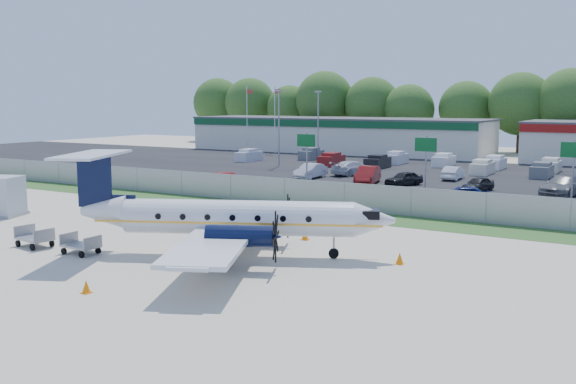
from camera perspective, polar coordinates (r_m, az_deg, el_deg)
The scene contains 32 objects.
ground at distance 34.45m, azimuth -5.07°, elevation -5.01°, with size 170.00×170.00×0.00m, color beige.
grass_verge at distance 44.56m, azimuth 3.90°, elevation -1.98°, with size 170.00×4.00×0.02m, color #2D561E.
access_road at distance 50.84m, azimuth 7.42°, elevation -0.77°, with size 170.00×8.00×0.02m, color black.
parking_lot at distance 70.50m, azimuth 14.11°, elevation 1.52°, with size 170.00×32.00×0.02m, color black.
perimeter_fence at distance 46.18m, azimuth 5.02°, elevation -0.38°, with size 120.00×0.06×1.99m.
building_west at distance 99.45m, azimuth 4.39°, elevation 5.11°, with size 46.40×12.40×5.24m.
sign_left at distance 57.40m, azimuth 1.64°, elevation 3.92°, with size 1.80×0.26×5.00m.
sign_mid at distance 53.02m, azimuth 12.14°, elevation 3.40°, with size 1.80×0.26×5.00m.
sign_right at distance 50.69m, azimuth 24.04°, elevation 2.67°, with size 1.80×0.26×5.00m.
flagpole_west at distance 99.25m, azimuth -3.63°, elevation 6.85°, with size 1.06×0.12×10.00m.
flagpole_east at distance 96.55m, azimuth -1.15°, elevation 6.83°, with size 1.06×0.12×10.00m.
light_pole_nw at distance 76.37m, azimuth -0.82°, elevation 6.18°, with size 0.90×0.35×9.09m.
light_pole_sw at distance 85.08m, azimuth 2.69°, elevation 6.37°, with size 0.90×0.35×9.09m.
tree_line at distance 103.46m, azimuth 19.43°, elevation 3.33°, with size 112.00×6.00×14.00m, color #2A5118, non-canonical shape.
aircraft at distance 32.39m, azimuth -5.07°, elevation -2.26°, with size 16.52×16.03×5.15m.
pushback_tug at distance 41.11m, azimuth -10.91°, elevation -1.93°, with size 3.32×2.94×1.55m.
baggage_cart_near at distance 37.15m, azimuth -21.61°, elevation -3.80°, with size 2.20×1.50×1.08m.
baggage_cart_far at distance 34.62m, azimuth -17.94°, elevation -4.51°, with size 1.97×1.24×1.01m.
service_container at distance 47.79m, azimuth -24.05°, elevation -0.46°, with size 3.11×3.11×2.71m.
cone_nose at distance 31.47m, azimuth 9.89°, elevation -5.85°, with size 0.40×0.40×0.58m.
cone_port_wing at distance 27.75m, azimuth -17.50°, elevation -8.04°, with size 0.39×0.39×0.55m.
cone_starboard_wing at distance 36.35m, azimuth 1.53°, elevation -3.81°, with size 0.44×0.44×0.62m.
road_car_west at distance 55.54m, azimuth -5.59°, elevation -0.00°, with size 1.76×5.04×1.66m, color maroon.
road_car_mid at distance 50.66m, azimuth 15.19°, elevation -1.03°, with size 1.68×4.17×1.42m, color navy.
parked_car_a at distance 65.02m, azimuth 2.00°, elevation 1.22°, with size 1.59×4.56×1.50m, color silver.
parked_car_b at distance 61.33m, azimuth 7.08°, elevation 0.74°, with size 1.75×5.02×1.66m, color maroon.
parked_car_c at distance 60.37m, azimuth 10.25°, elevation 0.56°, with size 1.58×3.92×1.33m, color black.
parked_car_d at distance 57.94m, azimuth 16.51°, elevation 0.04°, with size 1.51×3.75×1.28m, color black.
parked_car_e at distance 57.68m, azimuth 23.24°, elevation -0.32°, with size 2.39×5.87×1.70m, color #595B5E.
parked_car_f at distance 68.10m, azimuth 5.82°, elevation 1.49°, with size 2.16×5.30×1.54m, color silver.
parked_car_g at distance 65.99m, azimuth 14.45°, elevation 1.07°, with size 1.43×4.09×1.35m, color silver.
far_parking_rows at distance 75.29m, azimuth 15.18°, elevation 1.88°, with size 56.00×10.00×1.60m, color gray, non-canonical shape.
Camera 1 is at (19.50, -27.30, 7.80)m, focal length 40.00 mm.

